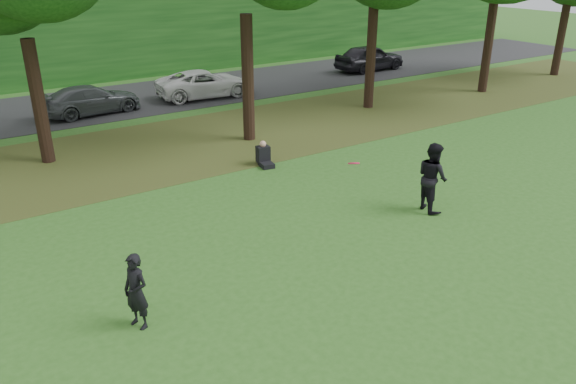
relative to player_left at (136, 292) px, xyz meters
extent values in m
plane|color=#255019|center=(3.56, -3.26, -0.77)|extent=(120.00, 120.00, 0.00)
cube|color=#403917|center=(3.56, 9.74, -0.76)|extent=(60.00, 7.00, 0.01)
cube|color=black|center=(3.56, 17.74, -0.76)|extent=(70.00, 7.00, 0.02)
cube|color=#113C11|center=(3.56, 23.74, 1.73)|extent=(70.00, 3.00, 5.00)
imported|color=black|center=(0.00, 0.00, 0.00)|extent=(0.56, 0.66, 1.53)
imported|color=black|center=(8.59, 0.72, 0.20)|extent=(0.93, 1.08, 1.93)
imported|color=#43484C|center=(3.55, 16.04, -0.12)|extent=(4.45, 2.22, 1.24)
imported|color=silver|center=(9.10, 16.16, -0.09)|extent=(4.87, 2.57, 1.31)
imported|color=black|center=(20.36, 16.89, 0.02)|extent=(4.54, 1.98, 1.52)
cylinder|color=#FF1553|center=(5.37, 0.25, 1.39)|extent=(0.34, 0.31, 0.18)
cube|color=black|center=(6.53, 6.09, -0.69)|extent=(0.48, 0.61, 0.16)
cube|color=black|center=(6.57, 6.36, -0.41)|extent=(0.46, 0.40, 0.56)
sphere|color=tan|center=(6.57, 6.36, -0.05)|extent=(0.22, 0.22, 0.22)
cylinder|color=black|center=(0.56, 10.64, 1.29)|extent=(0.44, 0.44, 4.12)
cylinder|color=black|center=(7.56, 9.04, 1.54)|extent=(0.44, 0.44, 4.62)
cylinder|color=black|center=(14.56, 10.24, 1.46)|extent=(0.44, 0.44, 4.45)
cylinder|color=black|center=(21.56, 9.44, 1.82)|extent=(0.44, 0.44, 5.17)
cylinder|color=black|center=(28.56, 9.94, 1.31)|extent=(0.44, 0.44, 4.16)
camera|label=1|loc=(-2.51, -9.01, 5.84)|focal=35.00mm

